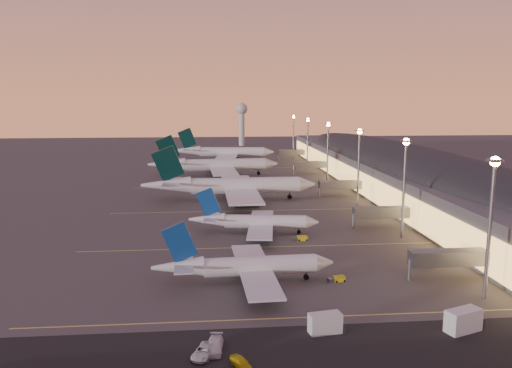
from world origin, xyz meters
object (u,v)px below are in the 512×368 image
Objects in this scene: airliner_wide_near at (230,186)px; baggage_tug_a at (337,279)px; radar_tower at (242,117)px; service_van_b at (241,363)px; airliner_wide_far at (223,152)px; baggage_tug_c at (300,238)px; catering_truck_b at (465,321)px; airliner_wide_mid at (214,165)px; catering_truck_a at (327,324)px; airliner_narrow_north at (254,222)px; airliner_narrow_south at (245,267)px; service_van_a at (204,351)px; service_van_c at (215,345)px; baggage_tug_b at (429,264)px.

baggage_tug_a is at bearing -78.58° from airliner_wide_near.
service_van_b is at bearing -93.45° from radar_tower.
airliner_wide_far is 168.74m from baggage_tug_c.
service_van_b is at bearing 171.98° from catering_truck_b.
airliner_wide_mid is 58.01m from airliner_wide_far.
airliner_narrow_north is at bearing 86.97° from catering_truck_a.
airliner_wide_mid is at bearing -98.31° from radar_tower.
airliner_narrow_south is 8.80× the size of service_van_b.
service_van_a is at bearing -93.81° from airliner_wide_mid.
baggage_tug_c is (21.31, -110.19, -4.47)m from airliner_wide_mid.
airliner_narrow_north is 253.40m from radar_tower.
radar_tower reaches higher than service_van_c.
catering_truck_b is (-7.50, -29.68, 1.09)m from baggage_tug_b.
airliner_wide_far reaches higher than catering_truck_b.
catering_truck_b is 1.29× the size of service_van_a.
catering_truck_b reaches higher than baggage_tug_c.
airliner_wide_mid is (-10.00, 102.56, 1.78)m from airliner_narrow_north.
airliner_narrow_south is at bearing -90.85° from airliner_wide_mid.
service_van_b is at bearing -156.33° from catering_truck_a.
airliner_wide_far is 224.24m from service_van_a.
service_van_c is (-3.47, 4.81, 0.11)m from service_van_b.
catering_truck_b reaches higher than service_van_b.
catering_truck_b is at bearing 26.56° from service_van_a.
catering_truck_b is at bearing 9.83° from service_van_c.
airliner_narrow_south is at bearing 107.58° from catering_truck_a.
airliner_wide_mid is 16.61× the size of baggage_tug_a.
airliner_wide_near is 84.86m from baggage_tug_b.
baggage_tug_b is (22.00, 7.01, 0.10)m from baggage_tug_a.
baggage_tug_c is 0.75× the size of service_van_a.
airliner_wide_far is 8.84× the size of catering_truck_b.
catering_truck_a is at bearing 6.06° from service_van_b.
airliner_wide_near is at bearing 92.41° from baggage_tug_a.
baggage_tug_c is 60.92m from service_van_a.
radar_tower reaches higher than airliner_wide_mid.
radar_tower is 316.26m from service_van_c.
radar_tower is 6.19× the size of service_van_a.
airliner_wide_mid is 14.90× the size of service_van_b.
service_van_b reaches higher than baggage_tug_b.
airliner_narrow_south is 9.81× the size of baggage_tug_a.
airliner_wide_mid is 11.55× the size of service_van_a.
baggage_tug_b is at bearing 34.96° from catering_truck_a.
airliner_narrow_north is at bearing 99.52° from service_van_a.
service_van_a is at bearing -114.38° from baggage_tug_c.
airliner_wide_mid reaches higher than airliner_narrow_north.
baggage_tug_c is (-24.16, 22.17, -0.04)m from baggage_tug_b.
radar_tower is 5.89× the size of service_van_c.
baggage_tug_b is 0.74× the size of catering_truck_a.
catering_truck_a reaches higher than service_van_b.
airliner_wide_far is 16.37× the size of baggage_tug_a.
airliner_wide_mid is at bearing 109.69° from service_van_a.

